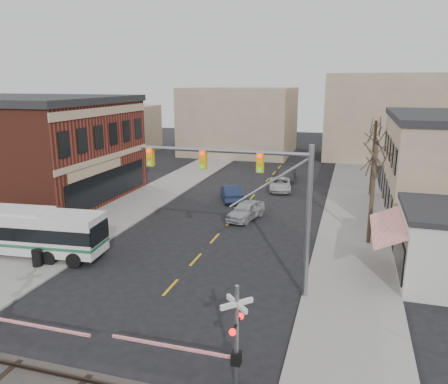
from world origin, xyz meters
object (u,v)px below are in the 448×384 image
(traffic_signal_mast, at_px, (258,188))
(car_d, at_px, (286,173))
(pedestrian_near, at_px, (41,240))
(rr_crossing_east, at_px, (225,335))
(trash_bin, at_px, (37,258))
(transit_bus, at_px, (17,230))
(car_c, at_px, (280,184))
(car_b, at_px, (231,193))
(pedestrian_far, at_px, (62,221))
(car_a, at_px, (246,210))

(traffic_signal_mast, xyz_separation_m, car_d, (-2.58, 27.68, -4.95))
(car_d, bearing_deg, pedestrian_near, -118.64)
(rr_crossing_east, height_order, car_d, rr_crossing_east)
(trash_bin, bearing_deg, transit_bus, 151.72)
(transit_bus, height_order, car_c, transit_bus)
(trash_bin, height_order, car_b, car_b)
(car_d, xyz_separation_m, pedestrian_near, (-11.99, -26.48, 0.16))
(car_c, xyz_separation_m, car_d, (-0.14, 5.20, 0.10))
(car_d, height_order, pedestrian_near, pedestrian_near)
(car_b, xyz_separation_m, car_c, (3.75, 5.20, -0.13))
(traffic_signal_mast, height_order, car_d, traffic_signal_mast)
(car_d, xyz_separation_m, pedestrian_far, (-13.31, -22.57, 0.14))
(car_b, bearing_deg, car_c, -148.38)
(car_a, xyz_separation_m, pedestrian_far, (-12.38, -6.97, 0.14))
(rr_crossing_east, bearing_deg, pedestrian_near, 149.88)
(car_c, bearing_deg, car_d, 81.41)
(trash_bin, height_order, car_a, car_a)
(pedestrian_far, bearing_deg, trash_bin, -136.21)
(rr_crossing_east, relative_size, trash_bin, 5.57)
(car_c, bearing_deg, transit_bus, -131.57)
(trash_bin, height_order, pedestrian_near, pedestrian_near)
(traffic_signal_mast, distance_m, trash_bin, 14.26)
(trash_bin, bearing_deg, car_c, 64.97)
(trash_bin, distance_m, car_b, 19.43)
(pedestrian_far, bearing_deg, car_b, -18.47)
(transit_bus, xyz_separation_m, rr_crossing_east, (16.28, -8.08, 0.29))
(trash_bin, relative_size, car_d, 0.20)
(traffic_signal_mast, bearing_deg, rr_crossing_east, -86.44)
(trash_bin, height_order, pedestrian_far, pedestrian_far)
(rr_crossing_east, distance_m, car_d, 35.36)
(trash_bin, bearing_deg, pedestrian_far, 113.68)
(rr_crossing_east, distance_m, trash_bin, 15.39)
(transit_bus, height_order, rr_crossing_east, rr_crossing_east)
(car_a, bearing_deg, transit_bus, -123.07)
(car_c, xyz_separation_m, pedestrian_near, (-12.13, -21.28, 0.26))
(car_c, bearing_deg, car_a, -106.12)
(car_b, xyz_separation_m, pedestrian_near, (-8.38, -16.08, 0.13))
(transit_bus, bearing_deg, car_d, 64.00)
(traffic_signal_mast, distance_m, car_b, 19.00)
(traffic_signal_mast, xyz_separation_m, rr_crossing_east, (0.47, -7.53, -3.72))
(transit_bus, relative_size, car_b, 2.49)
(transit_bus, distance_m, car_c, 25.71)
(trash_bin, xyz_separation_m, pedestrian_near, (-1.26, 2.00, 0.28))
(traffic_signal_mast, height_order, rr_crossing_east, traffic_signal_mast)
(car_b, bearing_deg, traffic_signal_mast, 87.13)
(transit_bus, distance_m, car_b, 19.32)
(pedestrian_near, bearing_deg, car_d, -14.33)
(transit_bus, height_order, pedestrian_far, transit_bus)
(car_a, bearing_deg, car_b, 130.95)
(rr_crossing_east, height_order, trash_bin, rr_crossing_east)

